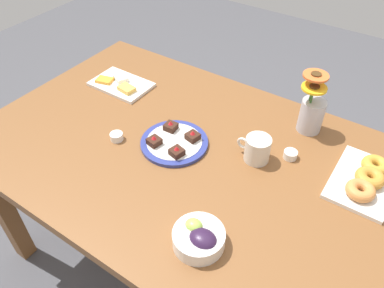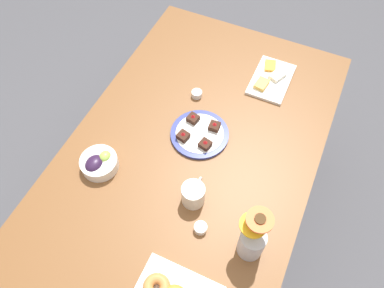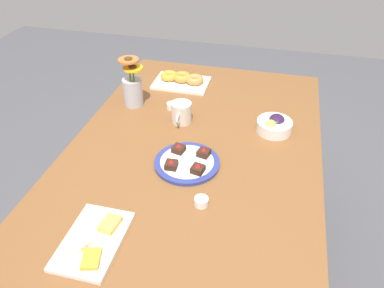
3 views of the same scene
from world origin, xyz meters
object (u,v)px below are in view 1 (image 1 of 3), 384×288
at_px(croissant_platter, 366,179).
at_px(jam_cup_berry, 290,154).
at_px(dessert_plate, 174,142).
at_px(flower_vase, 312,112).
at_px(dining_table, 192,169).
at_px(grape_bowl, 199,238).
at_px(coffee_mug, 257,149).
at_px(cheese_platter, 121,84).
at_px(jam_cup_honey, 117,136).

xyz_separation_m(croissant_platter, jam_cup_berry, (0.25, 0.02, -0.01)).
relative_size(jam_cup_berry, dessert_plate, 0.19).
bearing_deg(flower_vase, jam_cup_berry, 92.18).
height_order(dining_table, dessert_plate, dessert_plate).
distance_m(grape_bowl, flower_vase, 0.67).
height_order(jam_cup_berry, dessert_plate, dessert_plate).
bearing_deg(grape_bowl, jam_cup_berry, -98.82).
distance_m(coffee_mug, jam_cup_berry, 0.13).
relative_size(coffee_mug, jam_cup_berry, 2.58).
height_order(cheese_platter, jam_cup_honey, cheese_platter).
xyz_separation_m(coffee_mug, flower_vase, (-0.09, -0.26, 0.04)).
xyz_separation_m(coffee_mug, grape_bowl, (-0.02, 0.40, -0.02)).
bearing_deg(dining_table, cheese_platter, -19.63).
height_order(cheese_platter, jam_cup_berry, cheese_platter).
distance_m(jam_cup_honey, dessert_plate, 0.22).
bearing_deg(dessert_plate, grape_bowl, 135.66).
bearing_deg(cheese_platter, coffee_mug, 173.49).
bearing_deg(jam_cup_berry, coffee_mug, 36.76).
xyz_separation_m(dessert_plate, flower_vase, (-0.37, -0.36, 0.07)).
xyz_separation_m(grape_bowl, flower_vase, (-0.07, -0.66, 0.05)).
relative_size(cheese_platter, jam_cup_honey, 5.42).
bearing_deg(grape_bowl, flower_vase, -95.76).
height_order(croissant_platter, jam_cup_honey, croissant_platter).
distance_m(jam_cup_berry, dessert_plate, 0.42).
distance_m(cheese_platter, jam_cup_honey, 0.36).
bearing_deg(croissant_platter, flower_vase, -32.20).
relative_size(grape_bowl, jam_cup_honey, 3.11).
height_order(jam_cup_honey, dessert_plate, dessert_plate).
height_order(coffee_mug, croissant_platter, coffee_mug).
xyz_separation_m(coffee_mug, dessert_plate, (0.28, 0.10, -0.04)).
bearing_deg(dining_table, jam_cup_honey, 20.06).
relative_size(dining_table, coffee_mug, 12.94).
xyz_separation_m(grape_bowl, jam_cup_berry, (-0.07, -0.47, -0.01)).
relative_size(cheese_platter, dessert_plate, 1.05).
bearing_deg(jam_cup_berry, dessert_plate, 24.67).
height_order(croissant_platter, flower_vase, flower_vase).
bearing_deg(flower_vase, coffee_mug, 70.66).
bearing_deg(dessert_plate, croissant_platter, -162.81).
bearing_deg(dining_table, croissant_platter, -160.87).
xyz_separation_m(jam_cup_berry, dessert_plate, (0.38, 0.17, -0.00)).
height_order(coffee_mug, cheese_platter, coffee_mug).
height_order(grape_bowl, croissant_platter, grape_bowl).
bearing_deg(coffee_mug, dining_table, 25.68).
xyz_separation_m(cheese_platter, dessert_plate, (-0.42, 0.18, 0.00)).
distance_m(grape_bowl, cheese_platter, 0.88).
xyz_separation_m(croissant_platter, flower_vase, (0.26, -0.16, 0.06)).
bearing_deg(jam_cup_honey, croissant_platter, -160.56).
relative_size(coffee_mug, croissant_platter, 0.44).
relative_size(dining_table, grape_bowl, 10.71).
height_order(jam_cup_berry, flower_vase, flower_vase).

